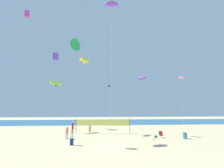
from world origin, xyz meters
TOP-DOWN VIEW (x-y plane):
  - ground_plane at (0.00, 0.00)m, footprint 120.00×120.00m
  - ocean_band at (0.00, 33.37)m, footprint 120.00×20.00m
  - beachgoer_maroon_shirt at (-6.57, 15.85)m, footprint 0.36×0.36m
  - beachgoer_sage_shirt at (-3.09, 12.46)m, footprint 0.38×0.38m
  - beachgoer_coral_shirt at (-5.84, 5.99)m, footprint 0.36×0.36m
  - beachgoer_white_shirt at (-4.58, 2.09)m, footprint 0.38×0.38m
  - folding_beach_chair at (7.31, 5.88)m, footprint 0.52×0.65m
  - trash_barrel at (10.28, 4.88)m, footprint 0.53×0.53m
  - volleyball_net at (-0.84, 10.57)m, footprint 8.98×1.04m
  - beach_handbag at (6.54, 5.92)m, footprint 0.38×0.19m
  - kite_lime_tube at (-9.52, 13.47)m, footprint 2.14×1.68m
  - kite_violet_tube at (5.46, 8.72)m, footprint 1.25×1.17m
  - kite_black_diamond at (-0.02, 6.98)m, footprint 0.42×0.41m
  - kite_violet_box at (-11.46, 19.52)m, footprint 1.04×1.04m
  - kite_yellow_diamond at (2.53, 19.49)m, footprint 0.72×0.72m
  - kite_pink_diamond at (9.35, 3.19)m, footprint 0.88×0.88m
  - kite_magenta_box at (-11.80, 4.81)m, footprint 0.71×0.71m
  - kite_violet_inflatable at (0.06, 3.48)m, footprint 2.12×1.14m
  - kite_yellow_tube at (-4.24, 11.43)m, footprint 1.62×1.74m
  - kite_green_delta at (-5.03, 4.84)m, footprint 1.46×1.47m

SIDE VIEW (x-z plane):
  - ground_plane at x=0.00m, z-range 0.00..0.00m
  - ocean_band at x=0.00m, z-range 0.00..0.01m
  - beach_handbag at x=6.54m, z-range 0.00..0.30m
  - trash_barrel at x=10.28m, z-range 0.00..0.82m
  - folding_beach_chair at x=7.31m, z-range 0.02..0.91m
  - beachgoer_maroon_shirt at x=-6.57m, z-range 0.05..1.61m
  - beachgoer_coral_shirt at x=-5.84m, z-range 0.05..1.64m
  - beachgoer_sage_shirt at x=-3.09m, z-range 0.06..1.71m
  - beachgoer_white_shirt at x=-4.58m, z-range 0.06..1.73m
  - volleyball_net at x=-0.84m, z-range 0.44..2.84m
  - kite_black_diamond at x=-0.02m, z-range 3.36..10.97m
  - kite_pink_diamond at x=9.35m, z-range 3.95..12.37m
  - kite_lime_tube at x=-9.52m, z-range 4.19..13.29m
  - kite_violet_tube at x=5.46m, z-range 4.37..13.64m
  - kite_yellow_tube at x=-4.24m, z-range 6.12..19.16m
  - kite_green_delta at x=-5.03m, z-range 6.02..19.84m
  - kite_violet_box at x=-11.46m, z-range 7.49..24.03m
  - kite_magenta_box at x=-11.80m, z-range 8.33..26.04m
  - kite_violet_inflatable at x=0.06m, z-range 8.99..28.08m
  - kite_yellow_diamond at x=2.53m, z-range 9.16..29.25m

